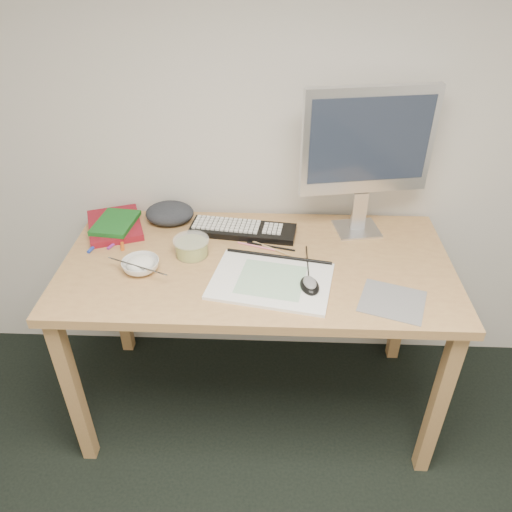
{
  "coord_description": "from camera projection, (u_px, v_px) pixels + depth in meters",
  "views": [
    {
      "loc": [
        -0.05,
        -0.05,
        1.78
      ],
      "look_at": [
        -0.11,
        1.34,
        0.83
      ],
      "focal_mm": 35.0,
      "sensor_mm": 36.0,
      "label": 1
    }
  ],
  "objects": [
    {
      "name": "chopsticks",
      "position": [
        137.0,
        266.0,
        1.7
      ],
      "size": [
        0.22,
        0.11,
        0.02
      ],
      "primitive_type": "cylinder",
      "rotation": [
        0.0,
        1.57,
        -0.4
      ],
      "color": "#A8A8AA",
      "rests_on": "rice_bowl"
    },
    {
      "name": "keyboard",
      "position": [
        243.0,
        230.0,
        1.96
      ],
      "size": [
        0.42,
        0.18,
        0.02
      ],
      "primitive_type": "cube",
      "rotation": [
        0.0,
        0.0,
        -0.13
      ],
      "color": "black",
      "rests_on": "desk"
    },
    {
      "name": "sketchpad",
      "position": [
        271.0,
        281.0,
        1.69
      ],
      "size": [
        0.45,
        0.36,
        0.01
      ],
      "primitive_type": "cube",
      "rotation": [
        0.0,
        0.0,
        -0.19
      ],
      "color": "white",
      "rests_on": "desk"
    },
    {
      "name": "book_green",
      "position": [
        115.0,
        223.0,
        1.96
      ],
      "size": [
        0.16,
        0.21,
        0.02
      ],
      "primitive_type": "cube",
      "rotation": [
        0.0,
        0.0,
        -0.12
      ],
      "color": "#175E1E",
      "rests_on": "book_red"
    },
    {
      "name": "pencil_black",
      "position": [
        271.0,
        246.0,
        1.87
      ],
      "size": [
        0.18,
        0.06,
        0.01
      ],
      "primitive_type": "cylinder",
      "rotation": [
        0.0,
        1.57,
        -0.26
      ],
      "color": "black",
      "rests_on": "desk"
    },
    {
      "name": "marker_purple",
      "position": [
        118.0,
        241.0,
        1.9
      ],
      "size": [
        0.06,
        0.12,
        0.01
      ],
      "primitive_type": "cylinder",
      "rotation": [
        0.0,
        1.57,
        1.17
      ],
      "color": "purple",
      "rests_on": "desk"
    },
    {
      "name": "fruit_tub",
      "position": [
        192.0,
        247.0,
        1.82
      ],
      "size": [
        0.17,
        0.17,
        0.06
      ],
      "primitive_type": "cylinder",
      "rotation": [
        0.0,
        0.0,
        -0.32
      ],
      "color": "gold",
      "rests_on": "desk"
    },
    {
      "name": "pencil_pink",
      "position": [
        259.0,
        247.0,
        1.87
      ],
      "size": [
        0.16,
        0.06,
        0.01
      ],
      "primitive_type": "cylinder",
      "rotation": [
        0.0,
        1.57,
        -0.32
      ],
      "color": "pink",
      "rests_on": "desk"
    },
    {
      "name": "book_red",
      "position": [
        115.0,
        225.0,
        1.98
      ],
      "size": [
        0.28,
        0.32,
        0.03
      ],
      "primitive_type": "cube",
      "rotation": [
        0.0,
        0.0,
        0.36
      ],
      "color": "maroon",
      "rests_on": "desk"
    },
    {
      "name": "marker_orange",
      "position": [
        122.0,
        240.0,
        1.91
      ],
      "size": [
        0.06,
        0.14,
        0.01
      ],
      "primitive_type": "cylinder",
      "rotation": [
        0.0,
        1.57,
        1.88
      ],
      "color": "#D65C19",
      "rests_on": "desk"
    },
    {
      "name": "mousepad",
      "position": [
        392.0,
        301.0,
        1.61
      ],
      "size": [
        0.25,
        0.24,
        0.0
      ],
      "primitive_type": "cube",
      "rotation": [
        0.0,
        0.0,
        -0.33
      ],
      "color": "slate",
      "rests_on": "desk"
    },
    {
      "name": "mouse",
      "position": [
        310.0,
        283.0,
        1.65
      ],
      "size": [
        0.08,
        0.11,
        0.03
      ],
      "primitive_type": "ellipsoid",
      "rotation": [
        0.0,
        0.0,
        0.19
      ],
      "color": "black",
      "rests_on": "sketchpad"
    },
    {
      "name": "marker_blue",
      "position": [
        98.0,
        242.0,
        1.89
      ],
      "size": [
        0.04,
        0.14,
        0.01
      ],
      "primitive_type": "cylinder",
      "rotation": [
        0.0,
        1.57,
        1.36
      ],
      "color": "#213DB6",
      "rests_on": "desk"
    },
    {
      "name": "cloth_lump",
      "position": [
        170.0,
        213.0,
        2.02
      ],
      "size": [
        0.19,
        0.17,
        0.07
      ],
      "primitive_type": "ellipsoid",
      "rotation": [
        0.0,
        0.0,
        0.23
      ],
      "color": "#272B2F",
      "rests_on": "desk"
    },
    {
      "name": "monitor",
      "position": [
        368.0,
        146.0,
        1.78
      ],
      "size": [
        0.48,
        0.18,
        0.56
      ],
      "rotation": [
        0.0,
        0.0,
        0.18
      ],
      "color": "silver",
      "rests_on": "desk"
    },
    {
      "name": "desk",
      "position": [
        257.0,
        279.0,
        1.85
      ],
      "size": [
        1.4,
        0.7,
        0.75
      ],
      "color": "tan",
      "rests_on": "ground"
    },
    {
      "name": "rice_bowl",
      "position": [
        141.0,
        266.0,
        1.74
      ],
      "size": [
        0.15,
        0.15,
        0.04
      ],
      "primitive_type": "imported",
      "rotation": [
        0.0,
        0.0,
        0.12
      ],
      "color": "white",
      "rests_on": "desk"
    },
    {
      "name": "pencil_tan",
      "position": [
        268.0,
        247.0,
        1.87
      ],
      "size": [
        0.17,
        0.11,
        0.01
      ],
      "primitive_type": "cylinder",
      "rotation": [
        0.0,
        1.57,
        -0.58
      ],
      "color": "tan",
      "rests_on": "desk"
    }
  ]
}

